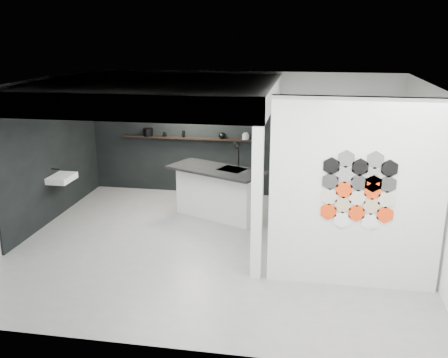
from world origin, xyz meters
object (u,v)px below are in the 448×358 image
kitchen_island (219,191)px  bottle_dark (184,134)px  partition_panel (355,195)px  utensil_cup (165,135)px  glass_vase (246,136)px  glass_bowl (246,137)px  wall_basin (62,178)px  stockpot (148,132)px  kettle (222,135)px

kitchen_island → bottle_dark: (-1.06, 1.40, 0.87)m
partition_panel → utensil_cup: 5.52m
glass_vase → glass_bowl: bearing=0.0°
partition_panel → bottle_dark: partition_panel is taller
wall_basin → utensil_cup: size_ratio=6.78×
stockpot → glass_bowl: size_ratio=1.36×
partition_panel → utensil_cup: bearing=135.6°
partition_panel → glass_vase: bearing=118.2°
bottle_dark → glass_bowl: bearing=0.0°
kitchen_island → bottle_dark: size_ratio=14.10×
glass_bowl → kettle: bearing=180.0°
partition_panel → bottle_dark: size_ratio=18.64×
partition_panel → bottle_dark: 5.21m
wall_basin → kettle: bearing=35.9°
glass_vase → kitchen_island: bearing=-104.4°
bottle_dark → utensil_cup: 0.44m
partition_panel → stockpot: 5.81m
kitchen_island → utensil_cup: 2.22m
glass_vase → utensil_cup: (-1.87, 0.00, -0.03)m
wall_basin → stockpot: 2.42m
kitchen_island → kettle: (-0.18, 1.40, 0.86)m
wall_basin → stockpot: stockpot is taller
stockpot → glass_bowl: stockpot is taller
glass_bowl → utensil_cup: size_ratio=1.80×
bottle_dark → utensil_cup: size_ratio=1.70×
wall_basin → bottle_dark: 2.90m
glass_bowl → bottle_dark: bearing=180.0°
stockpot → kettle: (1.73, 0.00, -0.02)m
stockpot → glass_vase: stockpot is taller
wall_basin → utensil_cup: 2.62m
partition_panel → kettle: partition_panel is taller
wall_basin → kitchen_island: kitchen_island is taller
glass_bowl → bottle_dark: (-1.42, 0.00, 0.02)m
stockpot → kitchen_island: bearing=-36.3°
wall_basin → glass_vase: 4.01m
kitchen_island → glass_bowl: bearing=100.3°
partition_panel → utensil_cup: partition_panel is taller
partition_panel → glass_bowl: partition_panel is taller
kitchen_island → stockpot: bearing=168.4°
glass_bowl → glass_vase: 0.02m
kitchen_island → utensil_cup: bearing=161.9°
wall_basin → kettle: kettle is taller
glass_vase → utensil_cup: glass_vase is taller
kitchen_island → glass_bowl: (0.36, 1.40, 0.85)m
wall_basin → kitchen_island: size_ratio=0.28×
glass_bowl → kitchen_island: bearing=-104.4°
kettle → utensil_cup: kettle is taller
kitchen_island → partition_panel: bearing=-20.7°
kettle → bottle_dark: 0.89m
kitchen_island → stockpot: (-1.90, 1.40, 0.88)m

